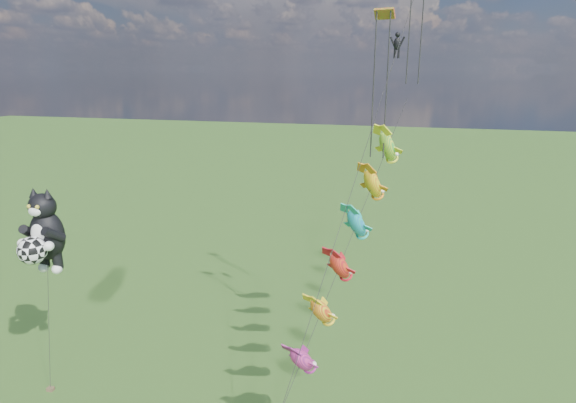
# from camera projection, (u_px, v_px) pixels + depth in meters

# --- Properties ---
(cat_kite_rig) EXTENTS (2.73, 4.18, 12.12)m
(cat_kite_rig) POSITION_uv_depth(u_px,v_px,m) (43.00, 233.00, 29.61)
(cat_kite_rig) COLOR brown
(cat_kite_rig) RESTS_ON ground
(fish_windsock_rig) EXTENTS (6.02, 14.88, 17.38)m
(fish_windsock_rig) POSITION_uv_depth(u_px,v_px,m) (348.00, 245.00, 26.31)
(fish_windsock_rig) COLOR brown
(fish_windsock_rig) RESTS_ON ground
(parafoil_rig) EXTENTS (6.47, 16.72, 26.34)m
(parafoil_rig) POSITION_uv_depth(u_px,v_px,m) (395.00, 44.00, 26.99)
(parafoil_rig) COLOR brown
(parafoil_rig) RESTS_ON ground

